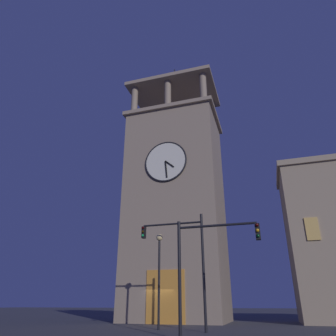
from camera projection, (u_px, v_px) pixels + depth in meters
The scene contains 5 objects.
ground_plane at pixel (161, 324), 24.49m from camera, with size 200.00×200.00×0.00m, color #424247.
clocktower at pixel (176, 205), 30.97m from camera, with size 9.39×7.16×27.24m.
traffic_signal_near at pixel (207, 254), 14.98m from camera, with size 4.01×0.41×5.30m.
traffic_signal_mid at pixel (183, 252), 19.19m from camera, with size 4.03×0.41×6.64m.
street_lamp at pixel (159, 262), 20.54m from camera, with size 0.44×0.44×5.78m.
Camera 1 is at (-8.71, 25.90, 1.45)m, focal length 33.61 mm.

